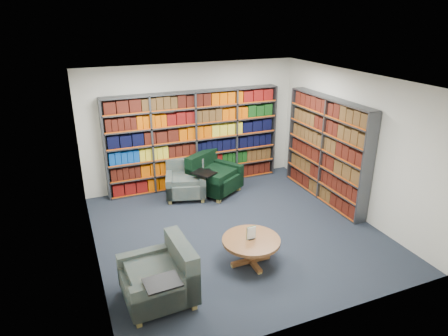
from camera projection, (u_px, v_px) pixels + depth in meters
name	position (u px, v px, depth m)	size (l,w,h in m)	color
room_shell	(237.00, 161.00, 6.97)	(5.02, 5.02, 2.82)	black
bookshelf_back	(195.00, 140.00, 9.09)	(4.00, 0.28, 2.20)	#47494F
bookshelf_right	(326.00, 150.00, 8.43)	(0.28, 2.50, 2.20)	#47494F
chair_teal_left	(186.00, 182.00, 8.84)	(1.11, 1.05, 0.77)	#042638
chair_green_right	(211.00, 177.00, 9.00)	(1.31, 1.31, 0.86)	black
chair_teal_front	(164.00, 278.00, 5.62)	(0.98, 1.13, 0.86)	#042638
coffee_table	(251.00, 244.00, 6.42)	(0.94, 0.94, 0.66)	#95562E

